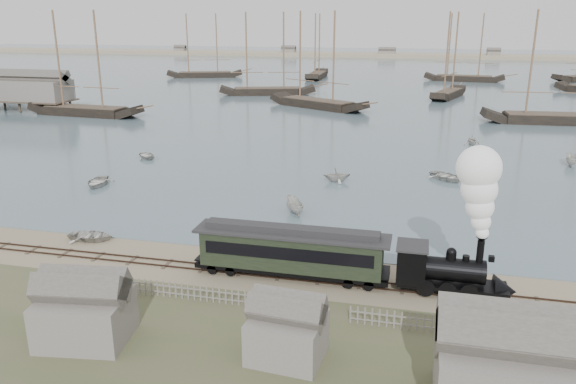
# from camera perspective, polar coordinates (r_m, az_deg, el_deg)

# --- Properties ---
(ground) EXTENTS (600.00, 600.00, 0.00)m
(ground) POSITION_cam_1_polar(r_m,az_deg,el_deg) (43.69, 1.03, -7.55)
(ground) COLOR gray
(ground) RESTS_ON ground
(harbor_water) EXTENTS (600.00, 336.00, 0.06)m
(harbor_water) POSITION_cam_1_polar(r_m,az_deg,el_deg) (209.73, 11.29, 11.89)
(harbor_water) COLOR #4B616B
(harbor_water) RESTS_ON ground
(rail_track) EXTENTS (120.00, 1.80, 0.16)m
(rail_track) POSITION_cam_1_polar(r_m,az_deg,el_deg) (41.91, 0.44, -8.62)
(rail_track) COLOR #35251D
(rail_track) RESTS_ON ground
(picket_fence_west) EXTENTS (19.00, 0.10, 1.20)m
(picket_fence_west) POSITION_cam_1_polar(r_m,az_deg,el_deg) (39.58, -10.61, -10.64)
(picket_fence_west) COLOR slate
(picket_fence_west) RESTS_ON ground
(picket_fence_east) EXTENTS (15.00, 0.10, 1.20)m
(picket_fence_east) POSITION_cam_1_polar(r_m,az_deg,el_deg) (36.45, 18.46, -13.90)
(picket_fence_east) COLOR slate
(picket_fence_east) RESTS_ON ground
(shed_left) EXTENTS (5.00, 4.00, 4.10)m
(shed_left) POSITION_cam_1_polar(r_m,az_deg,el_deg) (36.58, -19.68, -13.91)
(shed_left) COLOR slate
(shed_left) RESTS_ON ground
(shed_mid) EXTENTS (4.00, 3.50, 3.60)m
(shed_mid) POSITION_cam_1_polar(r_m,az_deg,el_deg) (33.05, -0.10, -16.40)
(shed_mid) COLOR slate
(shed_mid) RESTS_ON ground
(far_spit) EXTENTS (500.00, 20.00, 1.80)m
(far_spit) POSITION_cam_1_polar(r_m,az_deg,el_deg) (289.47, 12.03, 13.23)
(far_spit) COLOR tan
(far_spit) RESTS_ON ground
(locomotive) EXTENTS (8.11, 3.03, 10.12)m
(locomotive) POSITION_cam_1_polar(r_m,az_deg,el_deg) (39.39, 17.97, -3.94)
(locomotive) COLOR black
(locomotive) RESTS_ON ground
(passenger_coach) EXTENTS (14.25, 2.75, 3.46)m
(passenger_coach) POSITION_cam_1_polar(r_m,az_deg,el_deg) (41.03, 0.33, -5.91)
(passenger_coach) COLOR black
(passenger_coach) RESTS_ON ground
(beached_dinghy) EXTENTS (3.07, 4.09, 0.80)m
(beached_dinghy) POSITION_cam_1_polar(r_m,az_deg,el_deg) (51.34, -19.39, -4.21)
(beached_dinghy) COLOR #B8B6AF
(beached_dinghy) RESTS_ON ground
(rowboat_0) EXTENTS (4.81, 3.86, 0.89)m
(rowboat_0) POSITION_cam_1_polar(r_m,az_deg,el_deg) (67.54, -18.80, 1.00)
(rowboat_0) COLOR #B8B6AF
(rowboat_0) RESTS_ON harbor_water
(rowboat_1) EXTENTS (3.50, 3.79, 1.65)m
(rowboat_1) POSITION_cam_1_polar(r_m,az_deg,el_deg) (65.65, 4.98, 1.77)
(rowboat_1) COLOR #B8B6AF
(rowboat_1) RESTS_ON harbor_water
(rowboat_2) EXTENTS (3.78, 2.88, 1.38)m
(rowboat_2) POSITION_cam_1_polar(r_m,az_deg,el_deg) (54.84, 0.63, -1.45)
(rowboat_2) COLOR #B8B6AF
(rowboat_2) RESTS_ON harbor_water
(rowboat_3) EXTENTS (5.32, 5.37, 0.91)m
(rowboat_3) POSITION_cam_1_polar(r_m,az_deg,el_deg) (68.74, 15.80, 1.56)
(rowboat_3) COLOR #B8B6AF
(rowboat_3) RESTS_ON harbor_water
(rowboat_5) EXTENTS (3.68, 1.82, 1.36)m
(rowboat_5) POSITION_cam_1_polar(r_m,az_deg,el_deg) (81.46, 26.81, 2.90)
(rowboat_5) COLOR #B8B6AF
(rowboat_5) RESTS_ON harbor_water
(rowboat_6) EXTENTS (4.44, 4.46, 0.76)m
(rowboat_6) POSITION_cam_1_polar(r_m,az_deg,el_deg) (79.26, -14.21, 3.66)
(rowboat_6) COLOR #B8B6AF
(rowboat_6) RESTS_ON harbor_water
(rowboat_7) EXTENTS (3.30, 3.01, 1.49)m
(rowboat_7) POSITION_cam_1_polar(r_m,az_deg,el_deg) (89.22, 18.22, 5.04)
(rowboat_7) COLOR #B8B6AF
(rowboat_7) RESTS_ON harbor_water
(schooner_0) EXTENTS (24.14, 7.27, 20.00)m
(schooner_0) POSITION_cam_1_polar(r_m,az_deg,el_deg) (117.42, -20.35, 12.15)
(schooner_0) COLOR black
(schooner_0) RESTS_ON harbor_water
(schooner_1) EXTENTS (24.25, 12.24, 20.00)m
(schooner_1) POSITION_cam_1_polar(r_m,az_deg,el_deg) (141.69, -2.15, 13.87)
(schooner_1) COLOR black
(schooner_1) RESTS_ON harbor_water
(schooner_2) EXTENTS (23.54, 16.67, 20.00)m
(schooner_2) POSITION_cam_1_polar(r_m,az_deg,el_deg) (120.39, 3.08, 13.27)
(schooner_2) COLOR black
(schooner_2) RESTS_ON harbor_water
(schooner_3) EXTENTS (9.69, 19.16, 20.00)m
(schooner_3) POSITION_cam_1_polar(r_m,az_deg,el_deg) (141.36, 16.28, 13.21)
(schooner_3) COLOR black
(schooner_3) RESTS_ON harbor_water
(schooner_4) EXTENTS (26.64, 8.03, 20.00)m
(schooner_4) POSITION_cam_1_polar(r_m,az_deg,el_deg) (112.75, 26.26, 11.30)
(schooner_4) COLOR black
(schooner_4) RESTS_ON harbor_water
(schooner_6) EXTENTS (24.48, 13.44, 20.00)m
(schooner_6) POSITION_cam_1_polar(r_m,az_deg,el_deg) (187.00, -8.57, 14.51)
(schooner_6) COLOR black
(schooner_6) RESTS_ON harbor_water
(schooner_7) EXTENTS (5.43, 21.52, 20.00)m
(schooner_7) POSITION_cam_1_polar(r_m,az_deg,el_deg) (182.56, 3.02, 14.60)
(schooner_7) COLOR black
(schooner_7) RESTS_ON harbor_water
(schooner_8) EXTENTS (23.92, 7.71, 20.00)m
(schooner_8) POSITION_cam_1_polar(r_m,az_deg,el_deg) (181.25, 17.69, 13.83)
(schooner_8) COLOR black
(schooner_8) RESTS_ON harbor_water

